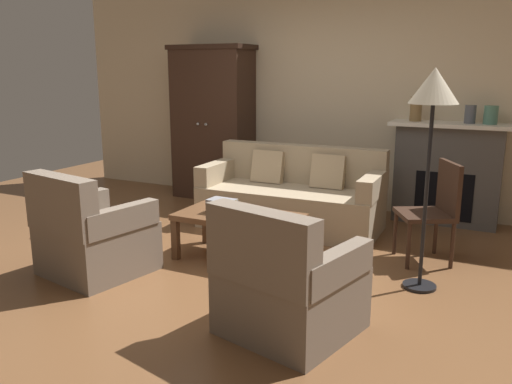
{
  "coord_description": "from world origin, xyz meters",
  "views": [
    {
      "loc": [
        2.21,
        -3.73,
        1.68
      ],
      "look_at": [
        0.05,
        0.59,
        0.55
      ],
      "focal_mm": 36.95,
      "sensor_mm": 36.0,
      "label": 1
    }
  ],
  "objects_px": {
    "fruit_bowl": "(245,212)",
    "armchair_near_right": "(287,287)",
    "book_stack": "(223,206)",
    "floor_lamp": "(433,99)",
    "armoire": "(213,123)",
    "mantel_vase_jade": "(491,115)",
    "fireplace": "(447,173)",
    "coffee_table": "(239,220)",
    "mantel_vase_bronze": "(416,109)",
    "mantel_vase_slate": "(470,114)",
    "armchair_near_left": "(92,237)",
    "side_chair_wooden": "(435,206)",
    "couch": "(292,198)",
    "dog": "(76,213)"
  },
  "relations": [
    {
      "from": "fruit_bowl",
      "to": "armchair_near_right",
      "type": "bearing_deg",
      "value": -50.93
    },
    {
      "from": "book_stack",
      "to": "floor_lamp",
      "type": "distance_m",
      "value": 1.99
    },
    {
      "from": "armoire",
      "to": "floor_lamp",
      "type": "distance_m",
      "value": 3.61
    },
    {
      "from": "armoire",
      "to": "mantel_vase_jade",
      "type": "height_order",
      "value": "armoire"
    },
    {
      "from": "fireplace",
      "to": "fruit_bowl",
      "type": "bearing_deg",
      "value": -125.0
    },
    {
      "from": "coffee_table",
      "to": "armchair_near_right",
      "type": "height_order",
      "value": "armchair_near_right"
    },
    {
      "from": "mantel_vase_bronze",
      "to": "mantel_vase_slate",
      "type": "bearing_deg",
      "value": 0.0
    },
    {
      "from": "mantel_vase_slate",
      "to": "floor_lamp",
      "type": "relative_size",
      "value": 0.11
    },
    {
      "from": "fruit_bowl",
      "to": "mantel_vase_jade",
      "type": "height_order",
      "value": "mantel_vase_jade"
    },
    {
      "from": "fruit_bowl",
      "to": "armchair_near_left",
      "type": "distance_m",
      "value": 1.31
    },
    {
      "from": "armoire",
      "to": "side_chair_wooden",
      "type": "height_order",
      "value": "armoire"
    },
    {
      "from": "fireplace",
      "to": "mantel_vase_jade",
      "type": "xyz_separation_m",
      "value": [
        0.38,
        -0.02,
        0.65
      ]
    },
    {
      "from": "armoire",
      "to": "side_chair_wooden",
      "type": "bearing_deg",
      "value": -22.47
    },
    {
      "from": "mantel_vase_bronze",
      "to": "armoire",
      "type": "bearing_deg",
      "value": -178.66
    },
    {
      "from": "fruit_bowl",
      "to": "armoire",
      "type": "bearing_deg",
      "value": 127.32
    },
    {
      "from": "armoire",
      "to": "fireplace",
      "type": "bearing_deg",
      "value": 1.51
    },
    {
      "from": "armoire",
      "to": "couch",
      "type": "xyz_separation_m",
      "value": [
        1.48,
        -0.82,
        -0.68
      ]
    },
    {
      "from": "book_stack",
      "to": "armchair_near_right",
      "type": "distance_m",
      "value": 1.51
    },
    {
      "from": "armchair_near_left",
      "to": "dog",
      "type": "xyz_separation_m",
      "value": [
        -0.87,
        0.68,
        -0.07
      ]
    },
    {
      "from": "side_chair_wooden",
      "to": "dog",
      "type": "relative_size",
      "value": 1.7
    },
    {
      "from": "fireplace",
      "to": "floor_lamp",
      "type": "height_order",
      "value": "floor_lamp"
    },
    {
      "from": "fruit_bowl",
      "to": "dog",
      "type": "relative_size",
      "value": 0.61
    },
    {
      "from": "fruit_bowl",
      "to": "armchair_near_left",
      "type": "relative_size",
      "value": 0.36
    },
    {
      "from": "mantel_vase_slate",
      "to": "armchair_near_right",
      "type": "xyz_separation_m",
      "value": [
        -0.75,
        -3.11,
        -0.9
      ]
    },
    {
      "from": "fireplace",
      "to": "dog",
      "type": "bearing_deg",
      "value": -146.07
    },
    {
      "from": "armchair_near_right",
      "to": "mantel_vase_slate",
      "type": "bearing_deg",
      "value": 76.37
    },
    {
      "from": "armchair_near_right",
      "to": "dog",
      "type": "relative_size",
      "value": 1.75
    },
    {
      "from": "mantel_vase_slate",
      "to": "armchair_near_right",
      "type": "relative_size",
      "value": 0.21
    },
    {
      "from": "coffee_table",
      "to": "dog",
      "type": "xyz_separation_m",
      "value": [
        -1.8,
        -0.17,
        -0.12
      ]
    },
    {
      "from": "armoire",
      "to": "dog",
      "type": "height_order",
      "value": "armoire"
    },
    {
      "from": "armchair_near_right",
      "to": "dog",
      "type": "bearing_deg",
      "value": 161.71
    },
    {
      "from": "mantel_vase_bronze",
      "to": "side_chair_wooden",
      "type": "xyz_separation_m",
      "value": [
        0.45,
        -1.31,
        -0.74
      ]
    },
    {
      "from": "floor_lamp",
      "to": "fruit_bowl",
      "type": "bearing_deg",
      "value": -177.21
    },
    {
      "from": "couch",
      "to": "book_stack",
      "type": "xyz_separation_m",
      "value": [
        -0.18,
        -1.18,
        0.17
      ]
    },
    {
      "from": "armoire",
      "to": "book_stack",
      "type": "relative_size",
      "value": 7.61
    },
    {
      "from": "couch",
      "to": "mantel_vase_jade",
      "type": "relative_size",
      "value": 10.12
    },
    {
      "from": "mantel_vase_bronze",
      "to": "fruit_bowl",
      "type": "bearing_deg",
      "value": -117.48
    },
    {
      "from": "armoire",
      "to": "book_stack",
      "type": "xyz_separation_m",
      "value": [
        1.3,
        -2.0,
        -0.51
      ]
    },
    {
      "from": "dog",
      "to": "armchair_near_left",
      "type": "bearing_deg",
      "value": -38.04
    },
    {
      "from": "mantel_vase_slate",
      "to": "dog",
      "type": "bearing_deg",
      "value": -147.67
    },
    {
      "from": "book_stack",
      "to": "armchair_near_right",
      "type": "xyz_separation_m",
      "value": [
        1.08,
        -1.05,
        -0.17
      ]
    },
    {
      "from": "fireplace",
      "to": "side_chair_wooden",
      "type": "height_order",
      "value": "fireplace"
    },
    {
      "from": "fruit_bowl",
      "to": "side_chair_wooden",
      "type": "bearing_deg",
      "value": 25.92
    },
    {
      "from": "floor_lamp",
      "to": "side_chair_wooden",
      "type": "bearing_deg",
      "value": 91.04
    },
    {
      "from": "fruit_bowl",
      "to": "mantel_vase_bronze",
      "type": "xyz_separation_m",
      "value": [
        1.06,
        2.04,
        0.8
      ]
    },
    {
      "from": "fireplace",
      "to": "armchair_near_right",
      "type": "height_order",
      "value": "fireplace"
    },
    {
      "from": "coffee_table",
      "to": "floor_lamp",
      "type": "relative_size",
      "value": 0.65
    },
    {
      "from": "floor_lamp",
      "to": "dog",
      "type": "relative_size",
      "value": 3.21
    },
    {
      "from": "coffee_table",
      "to": "book_stack",
      "type": "distance_m",
      "value": 0.19
    },
    {
      "from": "armoire",
      "to": "couch",
      "type": "height_order",
      "value": "armoire"
    }
  ]
}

